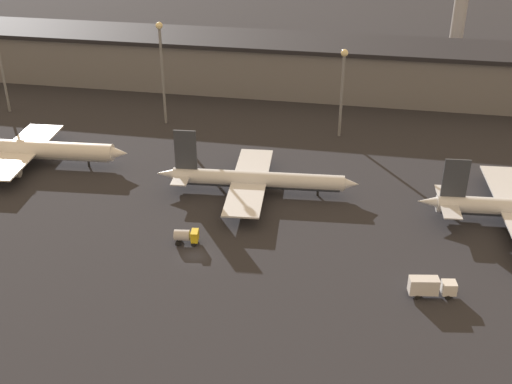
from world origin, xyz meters
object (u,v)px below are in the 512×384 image
object	(u,v)px
airplane_0	(27,149)
service_vehicle_2	(186,236)
service_vehicle_0	(430,286)
airplane_1	(255,180)

from	to	relation	value
airplane_0	service_vehicle_2	bearing A→B (deg)	-34.23
airplane_0	service_vehicle_0	distance (m)	95.93
airplane_0	service_vehicle_2	distance (m)	52.80
airplane_0	service_vehicle_2	xyz separation A→B (m)	(45.81, -26.18, -1.95)
airplane_0	airplane_1	size ratio (longest dim) A/B	1.11
service_vehicle_2	airplane_0	bearing A→B (deg)	142.71
airplane_1	service_vehicle_0	world-z (taller)	airplane_1
service_vehicle_0	airplane_0	bearing A→B (deg)	149.55
service_vehicle_2	airplane_1	bearing A→B (deg)	60.62
airplane_1	airplane_0	bearing A→B (deg)	171.20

